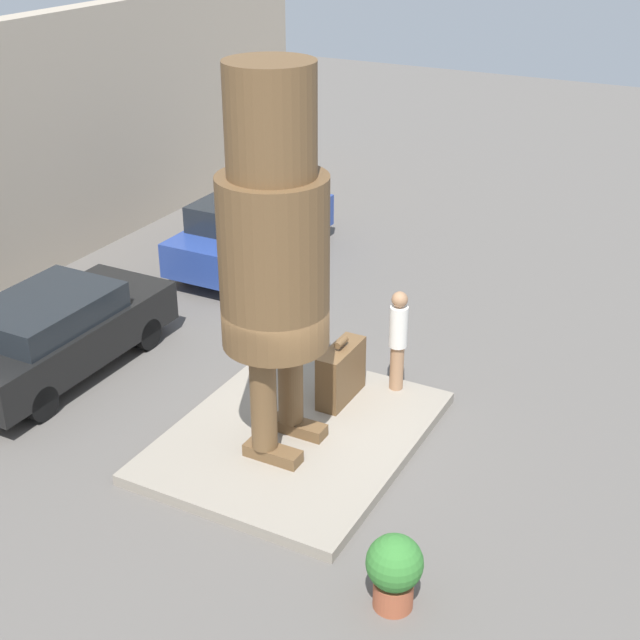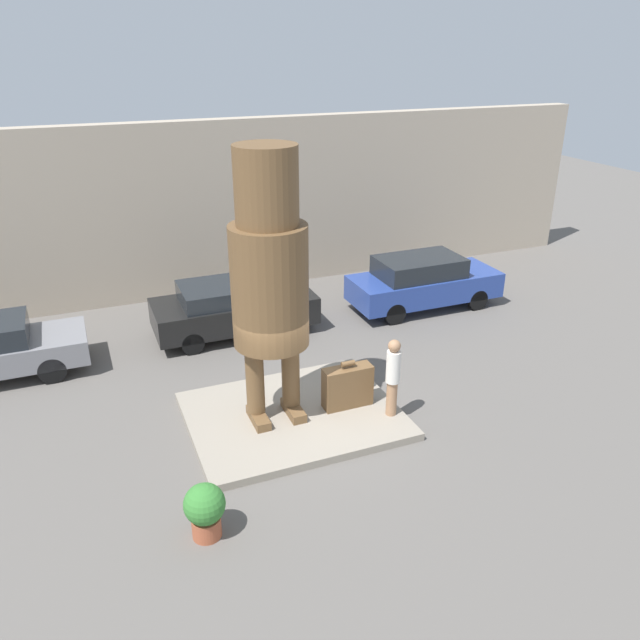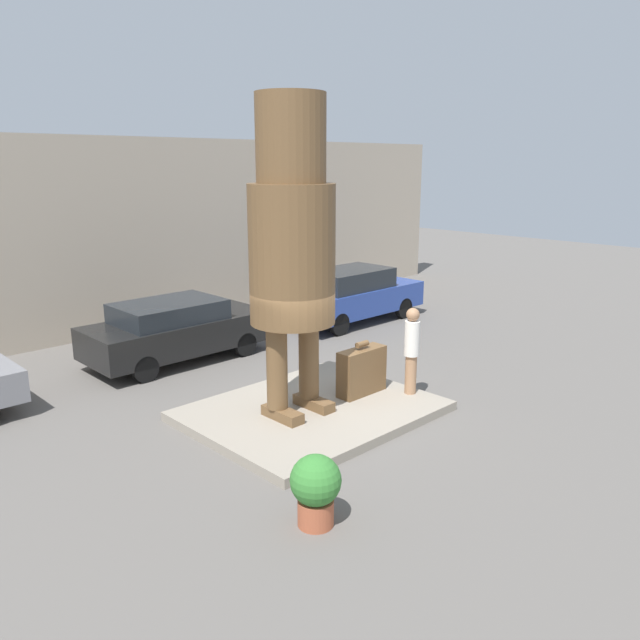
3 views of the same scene
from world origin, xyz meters
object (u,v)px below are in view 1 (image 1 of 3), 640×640
object	(u,v)px
giant_suitcase	(341,373)
tourist	(398,336)
planter_pot	(394,569)
parked_car_blue	(251,227)
statue_figure	(274,238)
parked_car_black	(56,331)

from	to	relation	value
giant_suitcase	tourist	distance (m)	1.13
planter_pot	parked_car_blue	bearing A→B (deg)	40.62
statue_figure	planter_pot	bearing A→B (deg)	-126.85
giant_suitcase	parked_car_blue	xyz separation A→B (m)	(4.65, 4.62, 0.21)
tourist	parked_car_black	distance (m)	6.04
tourist	parked_car_black	bearing A→B (deg)	109.51
parked_car_black	planter_pot	distance (m)	8.02
statue_figure	parked_car_blue	xyz separation A→B (m)	(6.29, 4.37, -2.68)
statue_figure	tourist	size ratio (longest dim) A/B	3.21
tourist	statue_figure	bearing A→B (deg)	158.54
parked_car_blue	planter_pot	bearing A→B (deg)	-139.38
parked_car_blue	giant_suitcase	bearing A→B (deg)	-135.20
giant_suitcase	parked_car_blue	bearing A→B (deg)	44.80
giant_suitcase	planter_pot	xyz separation A→B (m)	(-3.78, -2.61, -0.09)
planter_pot	parked_car_black	bearing A→B (deg)	71.78
statue_figure	planter_pot	xyz separation A→B (m)	(-2.14, -2.86, -2.98)
giant_suitcase	tourist	size ratio (longest dim) A/B	0.62
statue_figure	tourist	xyz separation A→B (m)	(2.38, -0.93, -2.39)
giant_suitcase	statue_figure	bearing A→B (deg)	171.40
parked_car_black	giant_suitcase	bearing A→B (deg)	-75.68
parked_car_blue	planter_pot	world-z (taller)	parked_car_blue
parked_car_blue	statue_figure	bearing A→B (deg)	-145.19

